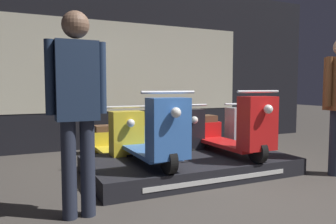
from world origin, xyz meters
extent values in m
plane|color=#423D38|center=(0.00, 0.00, 0.00)|extent=(30.00, 30.00, 0.00)
cube|color=black|center=(0.00, 3.73, 1.60)|extent=(8.87, 0.08, 3.20)
cube|color=beige|center=(0.00, 3.68, 1.55)|extent=(4.88, 0.01, 1.70)
cube|color=black|center=(0.09, 1.40, 0.11)|extent=(2.72, 1.48, 0.22)
cube|color=silver|center=(0.09, 0.66, 0.10)|extent=(1.90, 0.01, 0.05)
cylinder|color=black|center=(-0.52, 0.74, 0.37)|extent=(0.09, 0.29, 0.29)
cylinder|color=black|center=(-0.52, 2.06, 0.37)|extent=(0.09, 0.29, 0.29)
cube|color=#386BBC|center=(-0.52, 1.40, 0.36)|extent=(0.42, 1.23, 0.05)
cube|color=#386BBC|center=(-0.52, 0.76, 0.71)|extent=(0.44, 0.27, 0.67)
cube|color=#386BBC|center=(-0.52, 2.03, 0.44)|extent=(0.46, 0.31, 0.34)
cube|color=brown|center=(-0.52, 2.03, 0.66)|extent=(0.33, 0.28, 0.10)
cylinder|color=silver|center=(-0.52, 0.76, 1.11)|extent=(0.62, 0.03, 0.03)
sphere|color=white|center=(-0.52, 0.58, 0.90)|extent=(0.11, 0.11, 0.11)
cylinder|color=black|center=(0.70, 0.74, 0.37)|extent=(0.09, 0.29, 0.29)
cylinder|color=black|center=(0.70, 2.06, 0.37)|extent=(0.09, 0.29, 0.29)
cube|color=red|center=(0.70, 1.40, 0.36)|extent=(0.42, 1.23, 0.05)
cube|color=red|center=(0.70, 0.76, 0.71)|extent=(0.44, 0.27, 0.67)
cube|color=red|center=(0.70, 2.03, 0.44)|extent=(0.46, 0.31, 0.34)
cube|color=brown|center=(0.70, 2.03, 0.66)|extent=(0.33, 0.28, 0.10)
cylinder|color=silver|center=(0.70, 0.76, 1.11)|extent=(0.62, 0.03, 0.03)
sphere|color=white|center=(0.70, 0.58, 0.90)|extent=(0.11, 0.11, 0.11)
cylinder|color=black|center=(-0.63, 1.88, 0.15)|extent=(0.09, 0.29, 0.29)
cylinder|color=black|center=(-0.63, 3.20, 0.15)|extent=(0.09, 0.29, 0.29)
cube|color=yellow|center=(-0.63, 2.54, 0.14)|extent=(0.42, 1.23, 0.05)
cube|color=yellow|center=(-0.63, 1.90, 0.50)|extent=(0.44, 0.27, 0.67)
cube|color=yellow|center=(-0.63, 3.17, 0.22)|extent=(0.46, 0.31, 0.34)
cube|color=brown|center=(-0.63, 3.17, 0.44)|extent=(0.33, 0.28, 0.10)
cylinder|color=silver|center=(-0.63, 1.90, 0.89)|extent=(0.62, 0.03, 0.03)
sphere|color=white|center=(-0.63, 1.72, 0.68)|extent=(0.11, 0.11, 0.11)
cylinder|color=black|center=(0.34, 1.88, 0.15)|extent=(0.09, 0.29, 0.29)
cylinder|color=black|center=(0.34, 3.20, 0.15)|extent=(0.09, 0.29, 0.29)
cube|color=black|center=(0.34, 2.54, 0.14)|extent=(0.42, 1.23, 0.05)
cube|color=black|center=(0.34, 1.90, 0.50)|extent=(0.44, 0.27, 0.67)
cube|color=black|center=(0.34, 3.17, 0.22)|extent=(0.46, 0.31, 0.34)
cube|color=brown|center=(0.34, 3.17, 0.44)|extent=(0.33, 0.28, 0.10)
cylinder|color=silver|center=(0.34, 1.90, 0.89)|extent=(0.62, 0.03, 0.03)
sphere|color=white|center=(0.34, 1.72, 0.68)|extent=(0.11, 0.11, 0.11)
cylinder|color=black|center=(1.32, 1.88, 0.15)|extent=(0.09, 0.29, 0.29)
cylinder|color=black|center=(1.32, 3.20, 0.15)|extent=(0.09, 0.29, 0.29)
cube|color=#BCBCC1|center=(1.32, 2.54, 0.14)|extent=(0.42, 1.23, 0.05)
cube|color=#BCBCC1|center=(1.32, 1.90, 0.50)|extent=(0.44, 0.27, 0.67)
cube|color=#BCBCC1|center=(1.32, 3.17, 0.22)|extent=(0.46, 0.31, 0.34)
cube|color=brown|center=(1.32, 3.17, 0.44)|extent=(0.33, 0.28, 0.10)
cylinder|color=silver|center=(1.32, 1.90, 0.89)|extent=(0.62, 0.03, 0.03)
sphere|color=white|center=(1.32, 1.72, 0.68)|extent=(0.11, 0.11, 0.11)
cylinder|color=#232838|center=(-1.61, 0.49, 0.44)|extent=(0.13, 0.13, 0.87)
cylinder|color=#232838|center=(-1.45, 0.49, 0.44)|extent=(0.13, 0.13, 0.87)
cube|color=#1E2D47|center=(-1.53, 0.49, 1.22)|extent=(0.36, 0.20, 0.69)
cylinder|color=#1E2D47|center=(-1.75, 0.49, 1.24)|extent=(0.08, 0.08, 0.63)
cylinder|color=#1E2D47|center=(-1.31, 0.49, 1.24)|extent=(0.08, 0.08, 0.63)
sphere|color=brown|center=(-1.53, 0.49, 1.70)|extent=(0.24, 0.24, 0.24)
cylinder|color=#232838|center=(1.75, 0.49, 0.43)|extent=(0.13, 0.13, 0.86)
cylinder|color=brown|center=(1.60, 0.49, 1.23)|extent=(0.08, 0.08, 0.63)
camera|label=1|loc=(-2.01, -2.43, 1.16)|focal=35.00mm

